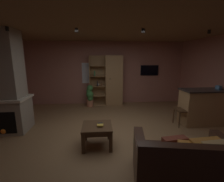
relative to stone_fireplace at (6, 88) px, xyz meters
name	(u,v)px	position (x,y,z in m)	size (l,w,h in m)	color
floor	(113,136)	(2.68, -0.50, -1.17)	(6.47, 5.90, 0.02)	olive
wall_back	(107,73)	(2.68, 2.48, 0.13)	(6.59, 0.06, 2.57)	#AD7060
ceiling	(114,26)	(2.68, -0.50, 1.42)	(6.47, 5.90, 0.02)	brown
window_pane_back	(91,73)	(2.04, 2.44, 0.14)	(0.77, 0.01, 0.84)	white
stone_fireplace	(6,88)	(0.00, 0.00, 0.00)	(1.00, 0.80, 2.57)	gray
bookshelf_cabinet	(112,81)	(2.87, 2.20, -0.16)	(1.33, 0.41, 2.01)	#A87F51
kitchen_bar_counter	(207,107)	(5.47, 0.00, -0.64)	(1.54, 0.62, 1.03)	#A87F51
tissue_box	(219,88)	(5.71, -0.03, -0.08)	(0.12, 0.12, 0.11)	#598CBF
leather_couch	(184,166)	(3.60, -2.13, -0.85)	(1.59, 1.18, 0.84)	#382116
coffee_table	(97,129)	(2.29, -0.94, -0.78)	(0.63, 0.61, 0.47)	#4C331E
table_book_0	(101,124)	(2.37, -0.88, -0.68)	(0.10, 0.10, 0.02)	black
table_book_1	(100,125)	(2.36, -1.00, -0.66)	(0.13, 0.11, 0.02)	gold
dining_chair	(186,107)	(4.80, -0.06, -0.63)	(0.43, 0.43, 0.92)	#4C331E
potted_floor_plant	(90,95)	(1.98, 2.00, -0.71)	(0.29, 0.30, 0.87)	#B77051
wall_mounted_tv	(149,70)	(4.51, 2.41, 0.24)	(0.76, 0.06, 0.43)	black
track_light_spot_0	(7,29)	(0.41, -0.38, 1.34)	(0.07, 0.07, 0.09)	black
track_light_spot_1	(76,30)	(1.87, -0.37, 1.34)	(0.07, 0.07, 0.09)	black
track_light_spot_2	(143,31)	(3.37, -0.40, 1.34)	(0.07, 0.07, 0.09)	black
track_light_spot_3	(209,32)	(4.96, -0.41, 1.34)	(0.07, 0.07, 0.09)	black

